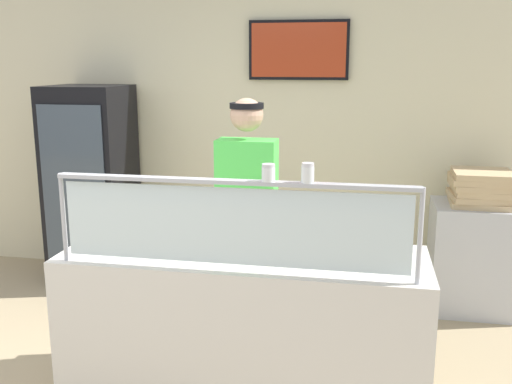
{
  "coord_description": "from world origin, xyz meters",
  "views": [
    {
      "loc": [
        1.64,
        -2.64,
        1.98
      ],
      "look_at": [
        1.07,
        0.37,
        1.29
      ],
      "focal_mm": 40.81,
      "sensor_mm": 36.0,
      "label": 1
    }
  ],
  "objects_px": {
    "pizza_server": "(230,244)",
    "pizza_box_stack": "(481,188)",
    "parmesan_shaker": "(268,174)",
    "pizza_tray": "(224,246)",
    "drink_fridge": "(92,185)",
    "worker_figure": "(248,215)",
    "pepper_flake_shaker": "(308,174)"
  },
  "relations": [
    {
      "from": "pizza_server",
      "to": "pizza_box_stack",
      "type": "height_order",
      "value": "pizza_box_stack"
    },
    {
      "from": "pizza_box_stack",
      "to": "parmesan_shaker",
      "type": "bearing_deg",
      "value": -123.9
    },
    {
      "from": "pizza_tray",
      "to": "pizza_box_stack",
      "type": "height_order",
      "value": "pizza_box_stack"
    },
    {
      "from": "pizza_tray",
      "to": "drink_fridge",
      "type": "bearing_deg",
      "value": 133.96
    },
    {
      "from": "worker_figure",
      "to": "pizza_box_stack",
      "type": "distance_m",
      "value": 1.99
    },
    {
      "from": "drink_fridge",
      "to": "pizza_box_stack",
      "type": "xyz_separation_m",
      "value": [
        3.31,
        -0.04,
        0.12
      ]
    },
    {
      "from": "parmesan_shaker",
      "to": "drink_fridge",
      "type": "height_order",
      "value": "drink_fridge"
    },
    {
      "from": "pizza_box_stack",
      "to": "pizza_tray",
      "type": "bearing_deg",
      "value": -134.89
    },
    {
      "from": "worker_figure",
      "to": "drink_fridge",
      "type": "relative_size",
      "value": 0.99
    },
    {
      "from": "pepper_flake_shaker",
      "to": "worker_figure",
      "type": "height_order",
      "value": "worker_figure"
    },
    {
      "from": "pizza_tray",
      "to": "pepper_flake_shaker",
      "type": "xyz_separation_m",
      "value": [
        0.5,
        -0.34,
        0.5
      ]
    },
    {
      "from": "worker_figure",
      "to": "drink_fridge",
      "type": "xyz_separation_m",
      "value": [
        -1.67,
        1.17,
        -0.12
      ]
    },
    {
      "from": "parmesan_shaker",
      "to": "worker_figure",
      "type": "height_order",
      "value": "worker_figure"
    },
    {
      "from": "pepper_flake_shaker",
      "to": "pizza_box_stack",
      "type": "xyz_separation_m",
      "value": [
        1.16,
        2.01,
        -0.45
      ]
    },
    {
      "from": "pizza_server",
      "to": "drink_fridge",
      "type": "bearing_deg",
      "value": 119.53
    },
    {
      "from": "drink_fridge",
      "to": "pizza_tray",
      "type": "bearing_deg",
      "value": -46.04
    },
    {
      "from": "pepper_flake_shaker",
      "to": "drink_fridge",
      "type": "height_order",
      "value": "drink_fridge"
    },
    {
      "from": "drink_fridge",
      "to": "pizza_box_stack",
      "type": "bearing_deg",
      "value": -0.76
    },
    {
      "from": "pizza_server",
      "to": "drink_fridge",
      "type": "xyz_separation_m",
      "value": [
        -1.69,
        1.73,
        -0.1
      ]
    },
    {
      "from": "pizza_tray",
      "to": "parmesan_shaker",
      "type": "bearing_deg",
      "value": -47.91
    },
    {
      "from": "parmesan_shaker",
      "to": "pizza_box_stack",
      "type": "bearing_deg",
      "value": 56.1
    },
    {
      "from": "pizza_tray",
      "to": "drink_fridge",
      "type": "height_order",
      "value": "drink_fridge"
    },
    {
      "from": "pizza_server",
      "to": "pizza_tray",
      "type": "bearing_deg",
      "value": 137.3
    },
    {
      "from": "parmesan_shaker",
      "to": "pizza_box_stack",
      "type": "relative_size",
      "value": 0.18
    },
    {
      "from": "parmesan_shaker",
      "to": "pepper_flake_shaker",
      "type": "distance_m",
      "value": 0.19
    },
    {
      "from": "pizza_tray",
      "to": "drink_fridge",
      "type": "xyz_separation_m",
      "value": [
        -1.65,
        1.71,
        -0.08
      ]
    },
    {
      "from": "pizza_server",
      "to": "pepper_flake_shaker",
      "type": "bearing_deg",
      "value": -49.78
    },
    {
      "from": "drink_fridge",
      "to": "parmesan_shaker",
      "type": "bearing_deg",
      "value": -46.35
    },
    {
      "from": "pizza_tray",
      "to": "worker_figure",
      "type": "height_order",
      "value": "worker_figure"
    },
    {
      "from": "pizza_tray",
      "to": "parmesan_shaker",
      "type": "distance_m",
      "value": 0.67
    },
    {
      "from": "pizza_tray",
      "to": "pizza_box_stack",
      "type": "xyz_separation_m",
      "value": [
        1.66,
        1.67,
        0.05
      ]
    },
    {
      "from": "pepper_flake_shaker",
      "to": "pizza_box_stack",
      "type": "relative_size",
      "value": 0.2
    }
  ]
}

